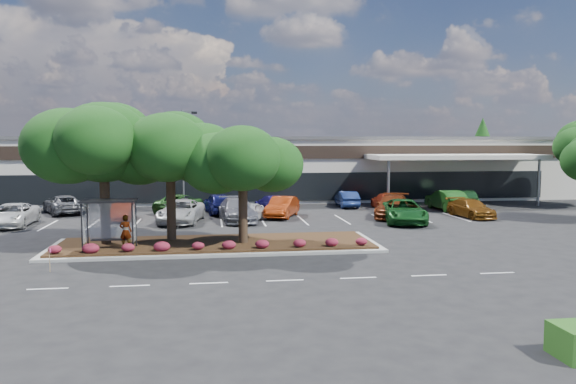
{
  "coord_description": "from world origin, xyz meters",
  "views": [
    {
      "loc": [
        -2.32,
        -27.11,
        5.95
      ],
      "look_at": [
        2.68,
        8.41,
        2.6
      ],
      "focal_mm": 35.0,
      "sensor_mm": 36.0,
      "label": 1
    }
  ],
  "objects": [
    {
      "name": "car_7",
      "position": [
        11.47,
        11.29,
        0.84
      ],
      "size": [
        3.84,
        6.42,
        1.67
      ],
      "primitive_type": "imported",
      "rotation": [
        0.0,
        0.0,
        -0.19
      ],
      "color": "#15501C",
      "rests_on": "ground"
    },
    {
      "name": "car_13",
      "position": [
        2.75,
        18.51,
        0.71
      ],
      "size": [
        2.86,
        5.14,
        1.41
      ],
      "primitive_type": "imported",
      "rotation": [
        0.0,
        0.0,
        3.33
      ],
      "color": "navy",
      "rests_on": "ground"
    },
    {
      "name": "car_1",
      "position": [
        -8.75,
        15.46,
        0.67
      ],
      "size": [
        1.47,
        4.11,
        1.35
      ],
      "primitive_type": "imported",
      "rotation": [
        0.0,
        0.0,
        0.01
      ],
      "color": "#731603",
      "rests_on": "ground"
    },
    {
      "name": "ground",
      "position": [
        0.0,
        0.0,
        0.0
      ],
      "size": [
        160.0,
        160.0,
        0.0
      ],
      "primitive_type": "plane",
      "color": "black",
      "rests_on": "ground"
    },
    {
      "name": "retail_store",
      "position": [
        0.06,
        33.91,
        3.15
      ],
      "size": [
        80.4,
        25.2,
        6.25
      ],
      "color": "beige",
      "rests_on": "ground"
    },
    {
      "name": "shrub_row",
      "position": [
        -2.0,
        1.9,
        0.51
      ],
      "size": [
        17.0,
        0.8,
        0.5
      ],
      "primitive_type": null,
      "color": "maroon",
      "rests_on": "landscape_island"
    },
    {
      "name": "car_9",
      "position": [
        -14.03,
        19.92,
        0.75
      ],
      "size": [
        4.49,
        5.92,
        1.5
      ],
      "primitive_type": "imported",
      "rotation": [
        0.0,
        0.0,
        3.57
      ],
      "color": "#515359",
      "rests_on": "ground"
    },
    {
      "name": "car_15",
      "position": [
        12.68,
        18.96,
        0.7
      ],
      "size": [
        2.4,
        5.01,
        1.41
      ],
      "primitive_type": "imported",
      "rotation": [
        0.0,
        0.0,
        3.05
      ],
      "color": "maroon",
      "rests_on": "ground"
    },
    {
      "name": "car_17",
      "position": [
        19.88,
        18.78,
        0.86
      ],
      "size": [
        3.8,
        5.46,
        1.72
      ],
      "primitive_type": "imported",
      "rotation": [
        0.0,
        0.0,
        2.75
      ],
      "color": "#1E4F25",
      "rests_on": "ground"
    },
    {
      "name": "car_16",
      "position": [
        17.56,
        17.77,
        0.86
      ],
      "size": [
        1.94,
        5.25,
        1.72
      ],
      "primitive_type": "imported",
      "rotation": [
        0.0,
        0.0,
        3.16
      ],
      "color": "#184714",
      "rests_on": "ground"
    },
    {
      "name": "survey_stake",
      "position": [
        -9.48,
        -1.0,
        0.69
      ],
      "size": [
        0.08,
        0.14,
        1.08
      ],
      "color": "#997B50",
      "rests_on": "ground"
    },
    {
      "name": "car_2",
      "position": [
        -4.38,
        13.55,
        0.81
      ],
      "size": [
        3.58,
        6.19,
        1.62
      ],
      "primitive_type": "imported",
      "rotation": [
        0.0,
        0.0,
        -0.16
      ],
      "color": "#B2B2B2",
      "rests_on": "ground"
    },
    {
      "name": "car_12",
      "position": [
        -1.61,
        18.11,
        0.85
      ],
      "size": [
        2.83,
        5.24,
        1.69
      ],
      "primitive_type": "imported",
      "rotation": [
        0.0,
        0.0,
        3.32
      ],
      "color": "#111556",
      "rests_on": "ground"
    },
    {
      "name": "car_10",
      "position": [
        -4.58,
        18.89,
        0.68
      ],
      "size": [
        1.92,
        4.12,
        1.36
      ],
      "primitive_type": "imported",
      "rotation": [
        0.0,
        0.0,
        3.22
      ],
      "color": "#5C5B63",
      "rests_on": "ground"
    },
    {
      "name": "island_tree_east",
      "position": [
        -0.5,
        3.7,
        3.51
      ],
      "size": [
        5.8,
        5.8,
        6.5
      ],
      "primitive_type": null,
      "color": "#0E340B",
      "rests_on": "landscape_island"
    },
    {
      "name": "person_waiting",
      "position": [
        -6.72,
        2.94,
        1.14
      ],
      "size": [
        0.71,
        0.54,
        1.77
      ],
      "primitive_type": "imported",
      "rotation": [
        0.0,
        0.0,
        2.95
      ],
      "color": "#594C47",
      "rests_on": "landscape_island"
    },
    {
      "name": "car_4",
      "position": [
        -0.34,
        13.71,
        0.84
      ],
      "size": [
        2.9,
        5.96,
        1.67
      ],
      "primitive_type": "imported",
      "rotation": [
        0.0,
        0.0,
        0.1
      ],
      "color": "slate",
      "rests_on": "ground"
    },
    {
      "name": "car_0",
      "position": [
        -15.84,
        13.53,
        0.77
      ],
      "size": [
        2.69,
        5.63,
        1.55
      ],
      "primitive_type": "imported",
      "rotation": [
        0.0,
        0.0,
        0.02
      ],
      "color": "silver",
      "rests_on": "ground"
    },
    {
      "name": "lane_markings",
      "position": [
        -0.14,
        10.42,
        0.01
      ],
      "size": [
        33.12,
        20.06,
        0.01
      ],
      "color": "silver",
      "rests_on": "ground"
    },
    {
      "name": "bus_shelter",
      "position": [
        -7.5,
        2.95,
        2.31
      ],
      "size": [
        2.75,
        1.55,
        2.59
      ],
      "color": "black",
      "rests_on": "landscape_island"
    },
    {
      "name": "car_11",
      "position": [
        -4.75,
        19.39,
        0.76
      ],
      "size": [
        4.39,
        6.01,
        1.52
      ],
      "primitive_type": "imported",
      "rotation": [
        0.0,
        0.0,
        2.76
      ],
      "color": "#1F4F1C",
      "rests_on": "ground"
    },
    {
      "name": "landscape_island",
      "position": [
        -2.0,
        4.0,
        0.12
      ],
      "size": [
        18.0,
        6.0,
        0.26
      ],
      "color": "#9D9D98",
      "rests_on": "ground"
    },
    {
      "name": "car_8",
      "position": [
        17.58,
        13.29,
        0.69
      ],
      "size": [
        2.52,
        4.96,
        1.38
      ],
      "primitive_type": "imported",
      "rotation": [
        0.0,
        0.0,
        0.13
      ],
      "color": "brown",
      "rests_on": "ground"
    },
    {
      "name": "island_tree_west",
      "position": [
        -8.0,
        4.5,
        4.21
      ],
      "size": [
        7.2,
        7.2,
        7.89
      ],
      "primitive_type": null,
      "color": "#0E340B",
      "rests_on": "landscape_island"
    },
    {
      "name": "light_pole",
      "position": [
        -4.29,
        18.98,
        3.65
      ],
      "size": [
        1.43,
        0.62,
        8.33
      ],
      "rotation": [
        0.0,
        0.0,
        -0.19
      ],
      "color": "#9D9D98",
      "rests_on": "ground"
    },
    {
      "name": "car_5",
      "position": [
        3.22,
        15.39,
        0.79
      ],
      "size": [
        3.32,
        5.09,
        1.58
      ],
      "primitive_type": "imported",
      "rotation": [
        0.0,
        0.0,
        -0.37
      ],
      "color": "maroon",
      "rests_on": "ground"
    },
    {
      "name": "car_14",
      "position": [
        9.74,
        21.09,
        0.71
      ],
      "size": [
        1.71,
        4.39,
        1.43
      ],
      "primitive_type": "imported",
      "rotation": [
        0.0,
        0.0,
        3.1
      ],
      "color": "navy",
      "rests_on": "ground"
    },
    {
      "name": "car_3",
      "position": [
        0.49,
        13.34,
        0.69
      ],
      "size": [
        2.96,
        4.37,
        1.38
      ],
      "primitive_type": "imported",
      "rotation": [
        0.0,
        0.0,
        -0.36
      ],
      "color": "silver",
      "rests_on": "ground"
    },
    {
      "name": "car_6",
      "position": [
        11.62,
        14.1,
        0.85
      ],
      "size": [
        4.52,
        6.31,
        1.7
      ],
      "primitive_type": "imported",
      "rotation": [
        0.0,
        0.0,
        -0.41
      ],
      "color": "#64260E",
      "rests_on": "ground"
    },
    {
      "name": "conifer_north_east",
      "position": [
        34.0,
        44.0,
        4.5
      ],
      "size": [
        3.96,
        3.96,
        9.0
      ],
      "primitive_type": "cone",
      "color": "#0E340B",
      "rests_on": "ground"
    },
    {
      "name": "island_tree_mid",
      "position": [
        -4.5,
        5.2,
        3.92
      ],
      "size": [
        6.6,
        6.6,
        7.32
      ],
      "primitive_type": null,
      "color": "#0E340B",
      "rests_on": "landscape_island"
    }
  ]
}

